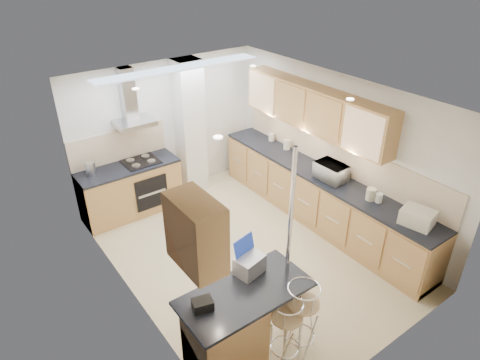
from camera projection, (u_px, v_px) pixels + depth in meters
ground at (247, 252)px, 6.65m from camera, size 4.80×4.80×0.00m
room_shell at (250, 149)px, 6.32m from camera, size 3.64×4.84×2.51m
right_counter at (318, 197)px, 7.20m from camera, size 0.63×4.40×0.92m
back_counter at (131, 189)px, 7.41m from camera, size 1.70×0.63×0.92m
peninsula at (245, 322)px, 4.82m from camera, size 1.47×0.72×0.94m
microwave at (331, 172)px, 6.71m from camera, size 0.35×0.51×0.28m
laptop at (250, 265)px, 4.81m from camera, size 0.36×0.30×0.22m
bag at (203, 305)px, 4.36m from camera, size 0.24×0.20×0.11m
bar_stool_near at (286, 332)px, 4.74m from camera, size 0.38×0.38×0.91m
bar_stool_end at (301, 319)px, 4.86m from camera, size 0.56×0.56×0.96m
jar_a at (287, 144)px, 7.72m from camera, size 0.15×0.15×0.18m
jar_b at (272, 137)px, 8.06m from camera, size 0.14×0.14×0.14m
jar_c at (371, 194)px, 6.22m from camera, size 0.19×0.19×0.18m
jar_d at (379, 198)px, 6.17m from camera, size 0.11×0.11×0.14m
bread_bin at (418, 217)px, 5.67m from camera, size 0.41×0.47×0.22m
kettle at (91, 169)px, 6.86m from camera, size 0.16×0.16×0.22m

